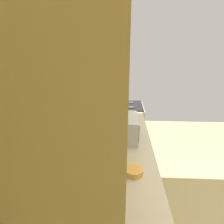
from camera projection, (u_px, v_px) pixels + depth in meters
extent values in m
cube|color=beige|center=(82.00, 106.00, 1.82)|extent=(4.06, 0.12, 2.74)
cube|color=tan|center=(121.00, 219.00, 1.78)|extent=(3.21, 0.61, 0.86)
cube|color=beige|center=(121.00, 177.00, 1.64)|extent=(3.24, 0.64, 0.02)
cube|color=#332819|center=(152.00, 201.00, 1.98)|extent=(0.01, 0.01, 0.79)
cube|color=#332819|center=(147.00, 173.00, 2.42)|extent=(0.01, 0.01, 0.79)
cube|color=#332819|center=(143.00, 153.00, 2.85)|extent=(0.01, 0.01, 0.79)
cube|color=tan|center=(101.00, 68.00, 1.36)|extent=(2.10, 0.31, 0.55)
cube|color=#B7BABF|center=(123.00, 129.00, 3.60)|extent=(0.63, 0.67, 0.88)
cube|color=black|center=(142.00, 132.00, 3.60)|extent=(0.49, 0.01, 0.48)
cube|color=black|center=(124.00, 106.00, 3.45)|extent=(0.60, 0.64, 0.02)
cube|color=#B7BABF|center=(106.00, 101.00, 3.44)|extent=(0.60, 0.04, 0.18)
cylinder|color=#38383D|center=(131.00, 107.00, 3.31)|extent=(0.11, 0.11, 0.01)
cylinder|color=#38383D|center=(131.00, 103.00, 3.57)|extent=(0.11, 0.11, 0.01)
cylinder|color=#38383D|center=(117.00, 107.00, 3.32)|extent=(0.11, 0.11, 0.01)
cylinder|color=#38383D|center=(117.00, 102.00, 3.58)|extent=(0.11, 0.11, 0.01)
cube|color=#B7BABF|center=(120.00, 128.00, 2.25)|extent=(0.45, 0.38, 0.26)
cube|color=black|center=(138.00, 129.00, 2.20)|extent=(0.28, 0.01, 0.18)
cube|color=#2D2D33|center=(137.00, 122.00, 2.40)|extent=(0.08, 0.01, 0.18)
cylinder|color=gold|center=(134.00, 171.00, 1.66)|extent=(0.16, 0.16, 0.05)
cylinder|color=#ECA545|center=(134.00, 170.00, 1.66)|extent=(0.13, 0.13, 0.02)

